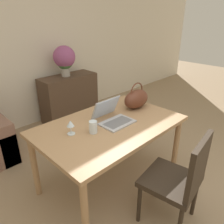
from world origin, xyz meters
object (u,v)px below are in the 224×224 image
object	(u,v)px
flower_vase	(64,59)
laptop	(112,116)
drinking_glass	(93,127)
handbag	(136,99)
wine_glass	(70,125)
chair	(180,178)

from	to	relation	value
flower_vase	laptop	bearing A→B (deg)	-108.61
drinking_glass	flower_vase	size ratio (longest dim) A/B	0.23
drinking_glass	handbag	world-z (taller)	handbag
drinking_glass	handbag	distance (m)	0.74
drinking_glass	wine_glass	world-z (taller)	wine_glass
wine_glass	drinking_glass	bearing A→B (deg)	-37.43
flower_vase	handbag	bearing A→B (deg)	-94.11
chair	drinking_glass	world-z (taller)	chair
laptop	drinking_glass	bearing A→B (deg)	-170.35
chair	flower_vase	distance (m)	2.61
laptop	drinking_glass	distance (m)	0.30
chair	flower_vase	bearing A→B (deg)	68.71
chair	handbag	xyz separation A→B (m)	(0.46, 0.86, 0.34)
drinking_glass	wine_glass	xyz separation A→B (m)	(-0.16, 0.12, 0.04)
chair	drinking_glass	size ratio (longest dim) A/B	7.82
chair	handbag	distance (m)	1.03
flower_vase	wine_glass	bearing A→B (deg)	-122.48
chair	drinking_glass	xyz separation A→B (m)	(-0.28, 0.77, 0.29)
chair	wine_glass	bearing A→B (deg)	107.98
chair	flower_vase	xyz separation A→B (m)	(0.57, 2.48, 0.57)
drinking_glass	flower_vase	xyz separation A→B (m)	(0.85, 1.71, 0.28)
wine_glass	handbag	distance (m)	0.90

